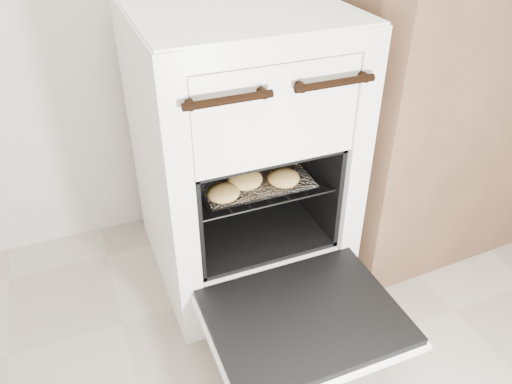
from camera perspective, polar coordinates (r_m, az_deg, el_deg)
stove at (r=1.58m, az=-1.91°, el=4.08°), size 0.58×0.64×0.89m
oven_door at (r=1.38m, az=5.55°, el=-14.18°), size 0.52×0.40×0.04m
oven_rack at (r=1.54m, az=-1.07°, el=2.32°), size 0.42×0.40×0.01m
foil_sheet at (r=1.52m, az=-0.81°, el=2.15°), size 0.33×0.29×0.01m
baked_rolls at (r=1.49m, az=-0.55°, el=2.53°), size 0.35×0.30×0.05m
counter at (r=1.98m, az=20.86°, el=10.22°), size 1.02×0.70×0.99m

